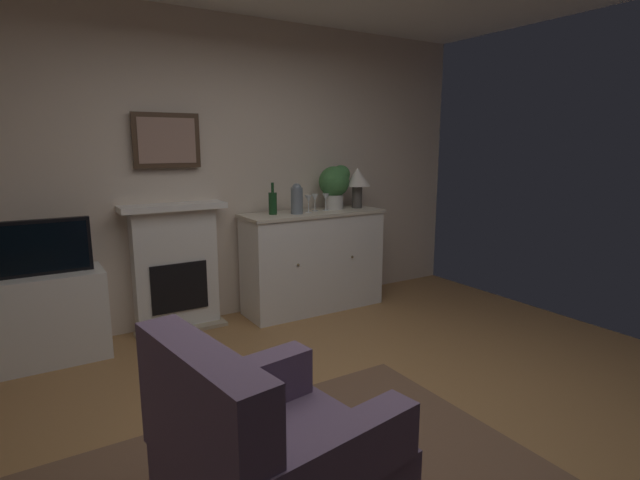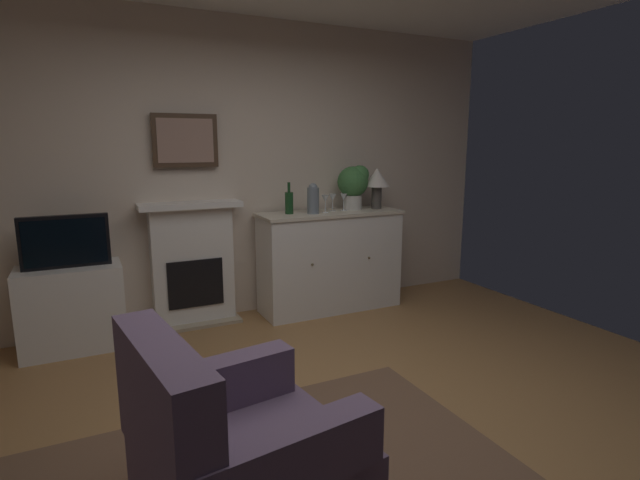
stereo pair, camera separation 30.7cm
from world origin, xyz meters
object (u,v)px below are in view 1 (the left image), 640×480
armchair (268,460)px  wine_glass_right (326,198)px  wine_bottle (273,203)px  tv_set (44,247)px  fireplace_unit (176,267)px  wine_glass_left (309,200)px  wine_glass_center (315,198)px  tv_cabinet (52,317)px  vase_decorative (297,199)px  table_lamp (357,180)px  sideboard_cabinet (313,261)px  framed_picture (167,141)px  potted_plant_small (335,183)px

armchair → wine_glass_right: bearing=53.3°
wine_bottle → tv_set: (-1.85, -0.04, -0.20)m
fireplace_unit → wine_glass_left: 1.34m
wine_glass_center → tv_cabinet: size_ratio=0.22×
wine_glass_center → vase_decorative: vase_decorative is taller
table_lamp → wine_glass_left: 0.60m
wine_bottle → tv_set: bearing=-178.6°
sideboard_cabinet → table_lamp: bearing=0.0°
table_lamp → tv_set: (-2.77, -0.01, -0.37)m
framed_picture → table_lamp: framed_picture is taller
framed_picture → table_lamp: bearing=-7.1°
sideboard_cabinet → wine_glass_right: bearing=5.5°
tv_set → vase_decorative: bearing=-1.2°
tv_cabinet → armchair: bearing=-76.1°
sideboard_cabinet → potted_plant_small: (0.28, 0.05, 0.74)m
sideboard_cabinet → wine_glass_left: wine_glass_left is taller
tv_set → fireplace_unit: bearing=10.8°
armchair → fireplace_unit: bearing=81.7°
wine_glass_right → tv_cabinet: bearing=180.0°
wine_glass_left → tv_cabinet: size_ratio=0.22×
wine_glass_center → table_lamp: bearing=-4.2°
wine_bottle → wine_glass_right: 0.56m
table_lamp → armchair: table_lamp is taller
wine_glass_left → armchair: (-1.58, -2.37, -0.70)m
table_lamp → vase_decorative: table_lamp is taller
wine_bottle → wine_glass_right: wine_bottle is taller
wine_bottle → armchair: (-1.25, -2.44, -0.68)m
wine_glass_right → armchair: 3.10m
wine_glass_right → wine_glass_center: bearing=169.9°
fireplace_unit → tv_set: fireplace_unit is taller
armchair → tv_set: bearing=104.1°
table_lamp → tv_set: table_lamp is taller
sideboard_cabinet → fireplace_unit: bearing=172.1°
vase_decorative → potted_plant_small: (0.48, 0.10, 0.12)m
table_lamp → potted_plant_small: (-0.23, 0.05, -0.02)m
tv_set → potted_plant_small: bearing=1.2°
wine_glass_center → potted_plant_small: (0.24, 0.01, 0.13)m
fireplace_unit → armchair: size_ratio=1.20×
wine_glass_left → table_lamp: bearing=3.0°
sideboard_cabinet → tv_cabinet: (-2.25, 0.02, -0.15)m
potted_plant_small → armchair: potted_plant_small is taller
vase_decorative → potted_plant_small: potted_plant_small is taller
sideboard_cabinet → wine_glass_center: (0.04, 0.03, 0.60)m
tv_set → wine_bottle: bearing=1.4°
table_lamp → potted_plant_small: size_ratio=0.93×
armchair → tv_cabinet: bearing=103.9°
wine_glass_right → potted_plant_small: (0.13, 0.03, 0.13)m
framed_picture → wine_glass_left: 1.35m
framed_picture → wine_glass_right: size_ratio=3.33×
wine_glass_left → wine_glass_center: bearing=30.7°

